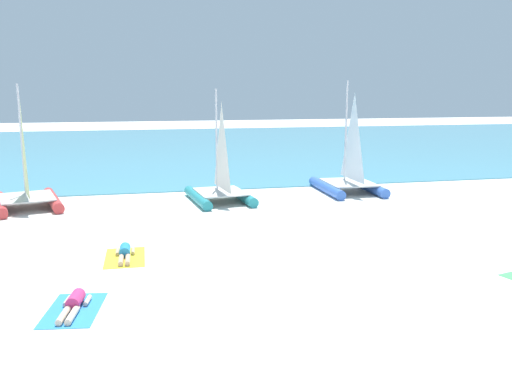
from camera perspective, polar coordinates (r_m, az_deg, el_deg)
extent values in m
plane|color=white|center=(22.99, -2.40, -0.95)|extent=(120.00, 120.00, 0.00)
cube|color=#4C9EB7|center=(45.10, -7.58, 4.79)|extent=(120.00, 40.00, 0.05)
cylinder|color=teal|center=(22.73, -6.20, -0.61)|extent=(0.79, 3.64, 0.41)
cylinder|color=teal|center=(23.20, -1.63, -0.31)|extent=(0.79, 3.64, 0.41)
cube|color=silver|center=(22.74, -3.79, 0.03)|extent=(2.13, 2.50, 0.05)
cylinder|color=silver|center=(22.94, -4.19, 5.49)|extent=(0.09, 0.09, 4.30)
pyramid|color=white|center=(22.13, -3.63, 4.97)|extent=(0.25, 1.89, 3.62)
cylinder|color=blue|center=(24.99, 7.45, 0.44)|extent=(0.50, 3.90, 0.45)
cylinder|color=blue|center=(25.73, 11.74, 0.60)|extent=(0.50, 3.90, 0.45)
cube|color=silver|center=(25.13, 9.80, 1.01)|extent=(2.08, 2.52, 0.06)
cylinder|color=silver|center=(25.36, 9.50, 6.32)|extent=(0.09, 0.09, 4.64)
pyramid|color=white|center=(24.52, 10.27, 5.82)|extent=(0.09, 2.04, 3.89)
cylinder|color=#CC3838|center=(23.52, -25.44, -1.20)|extent=(1.32, 3.76, 0.43)
cylinder|color=#CC3838|center=(23.63, -20.67, -0.79)|extent=(1.32, 3.76, 0.43)
cube|color=silver|center=(23.33, -23.07, -0.50)|extent=(2.49, 2.81, 0.05)
cylinder|color=silver|center=(23.57, -23.55, 5.02)|extent=(0.09, 0.09, 4.48)
pyramid|color=#EAEA99|center=(22.70, -23.39, 4.50)|extent=(0.52, 1.93, 3.77)
cube|color=#338CD8|center=(12.51, -18.74, -11.73)|extent=(1.36, 2.04, 0.01)
cylinder|color=#D83372|center=(12.64, -18.56, -10.74)|extent=(0.39, 0.66, 0.30)
sphere|color=beige|center=(13.01, -18.12, -10.09)|extent=(0.22, 0.22, 0.22)
cylinder|color=beige|center=(12.11, -19.70, -12.19)|extent=(0.25, 0.79, 0.14)
cylinder|color=beige|center=(12.06, -18.86, -12.22)|extent=(0.25, 0.79, 0.14)
cylinder|color=beige|center=(12.86, -19.33, -10.83)|extent=(0.16, 0.46, 0.10)
cylinder|color=beige|center=(12.76, -17.39, -10.89)|extent=(0.16, 0.46, 0.10)
cube|color=yellow|center=(15.78, -13.70, -6.75)|extent=(1.13, 1.92, 0.01)
cylinder|color=#268CCC|center=(15.92, -13.70, -6.00)|extent=(0.31, 0.62, 0.30)
sphere|color=#D8AD84|center=(16.32, -13.66, -5.59)|extent=(0.22, 0.22, 0.22)
cylinder|color=#D8AD84|center=(15.33, -14.10, -6.99)|extent=(0.15, 0.78, 0.14)
cylinder|color=#D8AD84|center=(15.32, -13.42, -6.97)|extent=(0.15, 0.78, 0.14)
cylinder|color=#D8AD84|center=(16.11, -14.46, -6.17)|extent=(0.11, 0.45, 0.10)
cylinder|color=#D8AD84|center=(16.09, -12.88, -6.12)|extent=(0.11, 0.45, 0.10)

